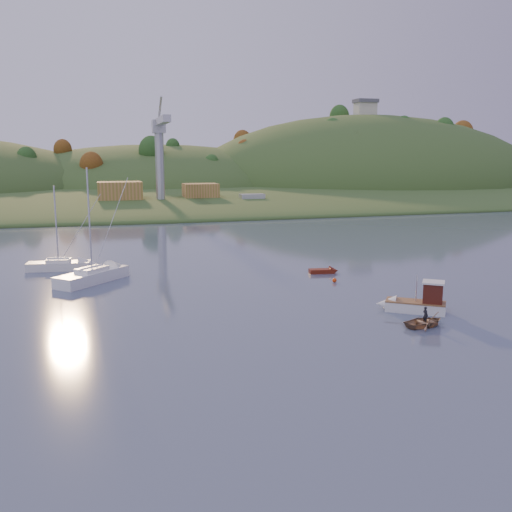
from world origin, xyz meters
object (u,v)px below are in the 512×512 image
object	(u,v)px
canoe	(425,322)
red_tender	(327,271)
fishing_boat	(411,302)
sailboat_far	(59,265)
sailboat_near	(92,275)

from	to	relation	value
canoe	red_tender	world-z (taller)	red_tender
fishing_boat	canoe	bearing A→B (deg)	109.00
sailboat_far	red_tender	world-z (taller)	sailboat_far
sailboat_near	canoe	xyz separation A→B (m)	(26.76, -24.56, -0.42)
fishing_boat	sailboat_far	world-z (taller)	sailboat_far
canoe	red_tender	distance (m)	22.27
canoe	sailboat_far	bearing A→B (deg)	30.82
fishing_boat	red_tender	xyz separation A→B (m)	(-0.72, 17.93, -0.61)
fishing_boat	sailboat_near	size ratio (longest dim) A/B	0.48
fishing_boat	sailboat_far	distance (m)	42.81
canoe	fishing_boat	bearing A→B (deg)	-28.16
fishing_boat	sailboat_far	bearing A→B (deg)	-6.85
fishing_boat	red_tender	distance (m)	17.95
sailboat_far	canoe	distance (m)	44.96
sailboat_far	canoe	world-z (taller)	sailboat_far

